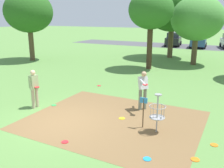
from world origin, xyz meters
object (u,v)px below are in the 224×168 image
at_px(parked_car_center_left, 199,40).
at_px(frisbee_far_right, 65,142).
at_px(tree_near_right, 197,19).
at_px(tree_near_left, 151,10).
at_px(tree_mid_center, 29,12).
at_px(frisbee_by_tee, 54,105).
at_px(disc_golf_basket, 156,111).
at_px(frisbee_scattered_a, 122,118).
at_px(frisbee_scattered_b, 195,159).
at_px(frisbee_mid_grass, 99,86).
at_px(frisbee_near_basket, 214,145).
at_px(tree_mid_right, 173,7).
at_px(parked_car_leftmost, 173,39).
at_px(player_throwing, 34,87).
at_px(frisbee_far_left, 147,159).
at_px(player_foreground_watching, 143,88).

bearing_deg(parked_car_center_left, frisbee_far_right, -89.37).
distance_m(frisbee_far_right, tree_near_right, 16.28).
bearing_deg(tree_near_left, tree_mid_center, -172.93).
xyz_separation_m(frisbee_by_tee, tree_near_right, (3.85, 13.29, 3.77)).
height_order(disc_golf_basket, tree_near_left, tree_near_left).
relative_size(frisbee_scattered_a, frisbee_scattered_b, 1.03).
bearing_deg(frisbee_mid_grass, frisbee_far_right, -68.85).
bearing_deg(frisbee_near_basket, tree_mid_right, 109.37).
distance_m(disc_golf_basket, tree_mid_center, 17.53).
relative_size(frisbee_near_basket, tree_mid_right, 0.03).
height_order(tree_near_left, tree_mid_right, tree_mid_right).
height_order(tree_near_left, tree_near_right, tree_near_left).
distance_m(frisbee_mid_grass, parked_car_leftmost, 22.43).
distance_m(player_throwing, tree_near_left, 11.07).
bearing_deg(frisbee_far_left, tree_near_right, 95.30).
bearing_deg(frisbee_mid_grass, player_throwing, -99.23).
bearing_deg(frisbee_scattered_a, frisbee_scattered_b, -28.26).
relative_size(frisbee_by_tee, tree_near_right, 0.04).
height_order(disc_golf_basket, frisbee_far_right, disc_golf_basket).
height_order(disc_golf_basket, tree_mid_right, tree_mid_right).
distance_m(tree_near_left, tree_mid_right, 6.24).
relative_size(player_throwing, frisbee_mid_grass, 7.63).
bearing_deg(tree_mid_right, tree_near_right, -45.01).
bearing_deg(tree_near_left, parked_car_center_left, 85.77).
bearing_deg(frisbee_by_tee, tree_mid_right, 86.11).
xyz_separation_m(frisbee_near_basket, frisbee_far_right, (-4.30, -2.04, 0.00)).
bearing_deg(frisbee_by_tee, player_foreground_watching, 20.64).
height_order(frisbee_mid_grass, parked_car_center_left, parked_car_center_left).
xyz_separation_m(frisbee_by_tee, frisbee_far_left, (5.29, -2.20, 0.00)).
xyz_separation_m(frisbee_near_basket, frisbee_scattered_a, (-3.49, 0.54, 0.00)).
bearing_deg(tree_mid_right, frisbee_scattered_b, -72.94).
xyz_separation_m(player_foreground_watching, parked_car_leftmost, (-4.86, 24.75, -0.06)).
height_order(disc_golf_basket, frisbee_by_tee, disc_golf_basket).
bearing_deg(frisbee_far_right, parked_car_center_left, 90.63).
height_order(frisbee_scattered_a, parked_car_leftmost, parked_car_leftmost).
xyz_separation_m(frisbee_near_basket, parked_car_leftmost, (-7.99, 26.63, 0.91)).
height_order(parked_car_leftmost, parked_car_center_left, same).
xyz_separation_m(player_throwing, tree_mid_right, (1.64, 16.62, 3.86)).
bearing_deg(frisbee_near_basket, disc_golf_basket, 177.60).
bearing_deg(disc_golf_basket, frisbee_scattered_b, -37.34).
height_order(frisbee_far_left, tree_near_right, tree_near_right).
relative_size(frisbee_far_right, tree_mid_right, 0.03).
bearing_deg(frisbee_near_basket, tree_mid_center, 151.79).
xyz_separation_m(frisbee_scattered_a, tree_mid_right, (-2.32, 15.97, 4.82)).
xyz_separation_m(disc_golf_basket, frisbee_mid_grass, (-4.76, 4.18, -0.74)).
height_order(frisbee_near_basket, tree_mid_center, tree_mid_center).
bearing_deg(player_foreground_watching, tree_mid_right, 100.36).
bearing_deg(parked_car_center_left, frisbee_near_basket, -80.05).
relative_size(disc_golf_basket, frisbee_mid_grass, 6.21).
xyz_separation_m(player_throwing, frisbee_near_basket, (7.45, 0.11, -0.96)).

